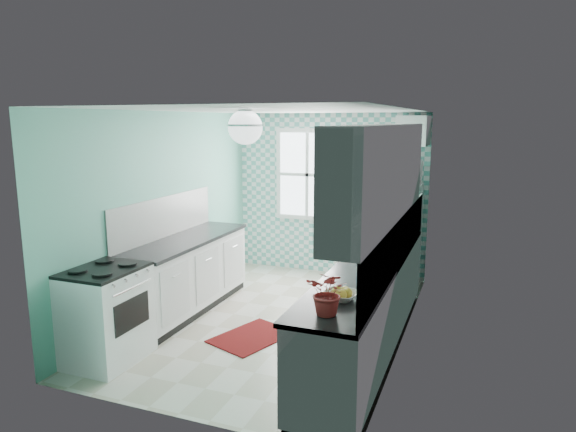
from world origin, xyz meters
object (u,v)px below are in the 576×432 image
at_px(stove, 106,313).
at_px(sink, 389,242).
at_px(fruit_bowl, 341,296).
at_px(potted_plant, 329,293).
at_px(ceiling_light, 245,127).
at_px(microwave, 398,172).
at_px(fridge, 395,237).

relative_size(stove, sink, 1.77).
bearing_deg(fruit_bowl, potted_plant, -90.00).
relative_size(ceiling_light, sink, 0.66).
height_order(fruit_bowl, potted_plant, potted_plant).
distance_m(ceiling_light, microwave, 2.88).
bearing_deg(stove, microwave, 57.03).
height_order(stove, potted_plant, potted_plant).
relative_size(fridge, fruit_bowl, 5.36).
relative_size(fridge, microwave, 2.44).
bearing_deg(sink, stove, -137.44).
relative_size(potted_plant, microwave, 0.58).
distance_m(stove, fruit_bowl, 2.45).
height_order(ceiling_light, potted_plant, ceiling_light).
bearing_deg(sink, ceiling_light, -129.69).
relative_size(stove, fruit_bowl, 3.35).
distance_m(ceiling_light, fruit_bowl, 1.95).
bearing_deg(stove, ceiling_light, 34.00).
xyz_separation_m(sink, microwave, (-0.09, 1.13, 0.75)).
bearing_deg(fruit_bowl, ceiling_light, 148.15).
distance_m(fridge, stove, 4.07).
distance_m(ceiling_light, sink, 2.35).
relative_size(fridge, sink, 2.83).
relative_size(fridge, stove, 1.60).
bearing_deg(sink, potted_plant, -90.23).
bearing_deg(fruit_bowl, microwave, 91.55).
bearing_deg(sink, microwave, 94.65).
height_order(ceiling_light, fridge, ceiling_light).
bearing_deg(potted_plant, sink, 89.91).
bearing_deg(fridge, ceiling_light, -110.21).
xyz_separation_m(fridge, fruit_bowl, (0.09, -3.33, 0.22)).
height_order(ceiling_light, sink, ceiling_light).
relative_size(sink, fruit_bowl, 1.89).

